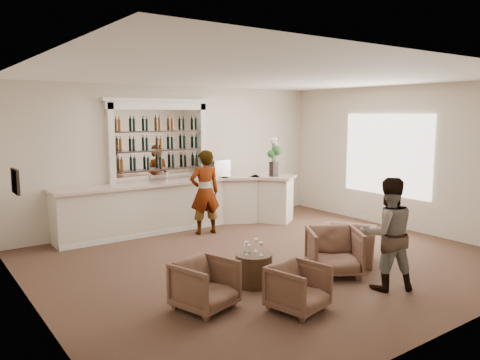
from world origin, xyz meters
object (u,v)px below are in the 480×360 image
at_px(cocktail_table, 254,269).
at_px(espresso_machine, 218,168).
at_px(sommelier, 205,192).
at_px(flower_vase, 274,155).
at_px(guest, 388,234).
at_px(armchair_center, 298,288).
at_px(bar_counter, 182,205).
at_px(armchair_left, 205,285).
at_px(armchair_right, 334,252).
at_px(armchair_far, 348,244).

height_order(cocktail_table, espresso_machine, espresso_machine).
height_order(sommelier, flower_vase, flower_vase).
xyz_separation_m(guest, armchair_center, (-1.64, 0.19, -0.54)).
bearing_deg(bar_counter, cocktail_table, -102.49).
bearing_deg(sommelier, armchair_left, 70.54).
bearing_deg(armchair_right, armchair_center, -120.72).
bearing_deg(espresso_machine, bar_counter, -178.62).
height_order(sommelier, armchair_left, sommelier).
distance_m(sommelier, flower_vase, 2.10).
distance_m(cocktail_table, espresso_machine, 4.48).
bearing_deg(cocktail_table, armchair_center, -94.87).
bearing_deg(sommelier, armchair_right, 107.52).
xyz_separation_m(armchair_center, espresso_machine, (1.99, 5.03, 1.03)).
xyz_separation_m(guest, armchair_far, (0.57, 1.26, -0.55)).
xyz_separation_m(guest, espresso_machine, (0.34, 5.21, 0.49)).
relative_size(bar_counter, armchair_far, 5.93).
distance_m(armchair_left, flower_vase, 5.54).
height_order(bar_counter, armchair_left, bar_counter).
bearing_deg(espresso_machine, sommelier, -141.01).
xyz_separation_m(cocktail_table, armchair_left, (-1.09, -0.32, 0.09)).
height_order(guest, armchair_right, guest).
distance_m(armchair_left, armchair_far, 3.22).
bearing_deg(armchair_left, sommelier, 41.85).
bearing_deg(guest, armchair_far, -84.56).
distance_m(sommelier, armchair_right, 3.60).
distance_m(cocktail_table, guest, 2.11).
height_order(sommelier, espresso_machine, sommelier).
relative_size(bar_counter, espresso_machine, 12.13).
xyz_separation_m(guest, flower_vase, (1.47, 4.44, 0.81)).
xyz_separation_m(cocktail_table, flower_vase, (3.02, 3.15, 1.42)).
height_order(armchair_right, armchair_far, armchair_right).
xyz_separation_m(cocktail_table, armchair_far, (2.12, -0.04, 0.06)).
bearing_deg(armchair_far, espresso_machine, 147.18).
height_order(bar_counter, sommelier, sommelier).
bearing_deg(armchair_right, armchair_left, -148.28).
relative_size(armchair_center, armchair_far, 0.73).
xyz_separation_m(armchair_far, espresso_machine, (-0.22, 3.96, 1.03)).
distance_m(armchair_far, espresso_machine, 4.10).
relative_size(sommelier, armchair_center, 2.65).
height_order(guest, armchair_left, guest).
bearing_deg(bar_counter, armchair_far, -71.90).
xyz_separation_m(sommelier, guest, (0.50, -4.46, -0.08)).
bearing_deg(cocktail_table, espresso_machine, 64.19).
distance_m(armchair_right, flower_vase, 4.09).
relative_size(guest, armchair_left, 2.29).
distance_m(guest, armchair_right, 1.05).
bearing_deg(armchair_left, espresso_machine, 38.29).
bearing_deg(cocktail_table, armchair_far, -1.12).
height_order(armchair_far, flower_vase, flower_vase).
height_order(sommelier, armchair_right, sommelier).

